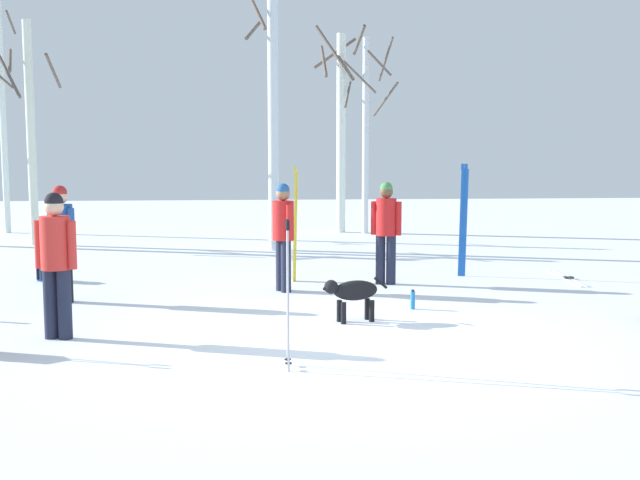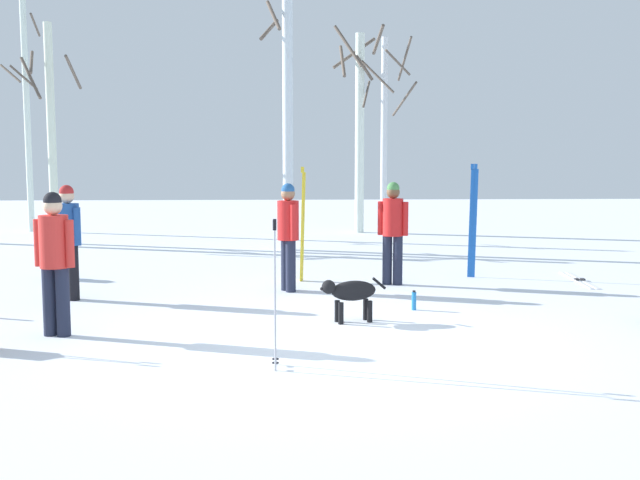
# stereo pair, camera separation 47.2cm
# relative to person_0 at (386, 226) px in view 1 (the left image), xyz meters

# --- Properties ---
(ground_plane) EXTENTS (60.00, 60.00, 0.00)m
(ground_plane) POSITION_rel_person_0_xyz_m (-1.31, -3.98, -0.98)
(ground_plane) COLOR white
(person_0) EXTENTS (0.49, 0.34, 1.72)m
(person_0) POSITION_rel_person_0_xyz_m (0.00, 0.00, 0.00)
(person_0) COLOR #1E2338
(person_0) RESTS_ON ground_plane
(person_1) EXTENTS (0.45, 0.34, 1.72)m
(person_1) POSITION_rel_person_0_xyz_m (-5.01, -1.12, 0.00)
(person_1) COLOR black
(person_1) RESTS_ON ground_plane
(person_3) EXTENTS (0.34, 0.48, 1.72)m
(person_3) POSITION_rel_person_0_xyz_m (-1.74, -0.55, 0.00)
(person_3) COLOR #1E2338
(person_3) RESTS_ON ground_plane
(person_4) EXTENTS (0.50, 0.34, 1.72)m
(person_4) POSITION_rel_person_0_xyz_m (-4.52, -3.45, 0.00)
(person_4) COLOR #1E2338
(person_4) RESTS_ON ground_plane
(dog) EXTENTS (0.88, 0.36, 0.57)m
(dog) POSITION_rel_person_0_xyz_m (-0.96, -2.88, -0.59)
(dog) COLOR black
(dog) RESTS_ON ground_plane
(ski_pair_planted_0) EXTENTS (0.12, 0.27, 1.96)m
(ski_pair_planted_0) POSITION_rel_person_0_xyz_m (-1.49, 0.50, -0.01)
(ski_pair_planted_0) COLOR yellow
(ski_pair_planted_0) RESTS_ON ground_plane
(ski_pair_planted_1) EXTENTS (0.16, 0.05, 2.01)m
(ski_pair_planted_1) POSITION_rel_person_0_xyz_m (1.53, 0.72, 0.02)
(ski_pair_planted_1) COLOR blue
(ski_pair_planted_1) RESTS_ON ground_plane
(ski_pair_lying_1) EXTENTS (0.33, 1.81, 0.05)m
(ski_pair_lying_1) POSITION_rel_person_0_xyz_m (3.29, 0.24, -0.97)
(ski_pair_lying_1) COLOR white
(ski_pair_lying_1) RESTS_ON ground_plane
(ski_poles_1) EXTENTS (0.07, 0.25, 1.50)m
(ski_poles_1) POSITION_rel_person_0_xyz_m (-1.90, -4.96, -0.18)
(ski_poles_1) COLOR #B2B2BC
(ski_poles_1) RESTS_ON ground_plane
(backpack_0) EXTENTS (0.35, 0.34, 0.44)m
(backpack_0) POSITION_rel_person_0_xyz_m (-5.76, 0.83, -0.77)
(backpack_0) COLOR #1E4C99
(backpack_0) RESTS_ON ground_plane
(water_bottle_1) EXTENTS (0.06, 0.06, 0.28)m
(water_bottle_1) POSITION_rel_person_0_xyz_m (-0.01, -2.14, -0.85)
(water_bottle_1) COLOR #1E72BF
(water_bottle_1) RESTS_ON ground_plane
(birch_tree_1) EXTENTS (1.11, 1.02, 7.10)m
(birch_tree_1) POSITION_rel_person_0_xyz_m (-9.10, 9.66, 2.63)
(birch_tree_1) COLOR silver
(birch_tree_1) RESTS_ON ground_plane
(birch_tree_2) EXTENTS (1.33, 1.30, 5.38)m
(birch_tree_2) POSITION_rel_person_0_xyz_m (-7.49, 6.50, 1.82)
(birch_tree_2) COLOR silver
(birch_tree_2) RESTS_ON ground_plane
(birch_tree_3) EXTENTS (0.75, 1.11, 7.55)m
(birch_tree_3) POSITION_rel_person_0_xyz_m (-1.73, 4.89, 2.87)
(birch_tree_3) COLOR silver
(birch_tree_3) RESTS_ON ground_plane
(birch_tree_4) EXTENTS (1.39, 1.52, 5.77)m
(birch_tree_4) POSITION_rel_person_0_xyz_m (0.32, 8.91, 2.08)
(birch_tree_4) COLOR silver
(birch_tree_4) RESTS_ON ground_plane
(birch_tree_5) EXTENTS (1.53, 1.57, 5.41)m
(birch_tree_5) POSITION_rel_person_0_xyz_m (1.00, 8.56, 1.93)
(birch_tree_5) COLOR silver
(birch_tree_5) RESTS_ON ground_plane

